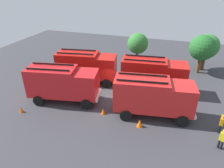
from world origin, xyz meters
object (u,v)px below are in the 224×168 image
fire_truck_2 (86,65)px  tree_2 (204,50)px  traffic_cone_1 (21,110)px  firefighter_2 (147,69)px  fire_truck_1 (153,95)px  fire_truck_3 (153,73)px  tree_1 (202,48)px  tree_3 (207,46)px  traffic_cone_2 (140,123)px  tree_0 (138,44)px  traffic_cone_0 (103,111)px  firefighter_1 (222,139)px  fire_truck_0 (63,82)px  firefighter_0 (221,123)px

fire_truck_2 → tree_2: bearing=21.5°
tree_2 → traffic_cone_1: tree_2 is taller
firefighter_2 → tree_2: (6.81, 4.37, 1.93)m
firefighter_2 → tree_2: bearing=86.2°
fire_truck_1 → fire_truck_3: bearing=88.9°
tree_1 → tree_3: 1.38m
tree_1 → traffic_cone_2: 15.00m
tree_1 → fire_truck_1: bearing=-111.4°
fire_truck_3 → tree_0: size_ratio=1.62×
fire_truck_2 → tree_2: (13.57, 8.19, 0.80)m
fire_truck_2 → traffic_cone_0: fire_truck_2 is taller
tree_0 → firefighter_2: bearing=-61.3°
fire_truck_3 → traffic_cone_2: 7.01m
fire_truck_1 → traffic_cone_1: fire_truck_1 is taller
traffic_cone_0 → fire_truck_3: bearing=58.4°
firefighter_1 → tree_1: size_ratio=0.33×
tree_3 → traffic_cone_0: bearing=-124.2°
tree_3 → traffic_cone_2: 16.31m
tree_2 → traffic_cone_0: tree_2 is taller
traffic_cone_1 → fire_truck_3: bearing=35.9°
tree_2 → tree_0: bearing=-176.6°
firefighter_1 → tree_3: tree_3 is taller
tree_0 → traffic_cone_2: bearing=-77.1°
traffic_cone_0 → traffic_cone_1: (-7.61, -2.16, -0.00)m
fire_truck_0 → traffic_cone_1: size_ratio=13.14×
tree_1 → traffic_cone_0: size_ratio=8.86×
tree_1 → tree_3: tree_1 is taller
fire_truck_1 → traffic_cone_2: size_ratio=10.49×
tree_3 → traffic_cone_1: (-17.20, -16.30, -3.08)m
fire_truck_2 → traffic_cone_1: (-3.35, -7.97, -1.87)m
firefighter_2 → traffic_cone_2: firefighter_2 is taller
fire_truck_1 → firefighter_0: size_ratio=4.38×
fire_truck_1 → traffic_cone_1: 12.55m
firefighter_0 → tree_3: bearing=100.0°
traffic_cone_1 → fire_truck_0: bearing=46.8°
firefighter_1 → fire_truck_2: bearing=89.4°
fire_truck_1 → tree_0: (-3.94, 12.23, 0.93)m
fire_truck_0 → firefighter_1: fire_truck_0 is taller
tree_0 → traffic_cone_2: (3.26, -14.21, -2.73)m
fire_truck_2 → tree_1: 15.05m
fire_truck_0 → tree_3: bearing=32.1°
tree_2 → tree_3: bearing=28.3°
firefighter_2 → traffic_cone_1: (-10.11, -11.78, -0.73)m
fire_truck_0 → traffic_cone_0: 5.12m
fire_truck_3 → tree_0: tree_0 is taller
firefighter_0 → traffic_cone_2: bearing=-160.6°
fire_truck_1 → tree_3: (5.25, 12.92, 1.22)m
tree_1 → tree_2: 1.23m
tree_0 → traffic_cone_1: bearing=-117.1°
fire_truck_2 → traffic_cone_0: bearing=-63.3°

